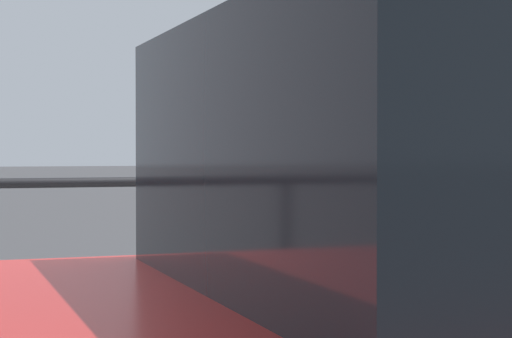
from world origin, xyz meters
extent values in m
cylinder|color=slate|center=(-0.27, 0.37, 1.31)|extent=(0.19, 0.19, 0.34)
sphere|color=silver|center=(-0.27, 0.37, 1.51)|extent=(0.18, 0.18, 0.18)
cube|color=black|center=(-0.27, 0.27, 1.38)|extent=(0.10, 0.01, 0.07)
cube|color=yellow|center=(-0.27, 0.27, 1.25)|extent=(0.11, 0.01, 0.09)
cube|color=beige|center=(0.41, 0.41, 1.26)|extent=(0.46, 0.29, 0.62)
sphere|color=beige|center=(0.41, 0.41, 1.69)|extent=(0.22, 0.22, 0.22)
cylinder|color=beige|center=(0.67, 0.45, 1.28)|extent=(0.09, 0.09, 0.59)
cylinder|color=beige|center=(0.18, 0.21, 1.36)|extent=(0.16, 0.42, 0.53)
cylinder|color=black|center=(0.00, 2.28, 1.25)|extent=(24.00, 0.06, 0.06)
cylinder|color=black|center=(0.00, 2.28, 0.74)|extent=(24.00, 0.05, 0.05)
cylinder|color=black|center=(0.00, 2.28, 0.69)|extent=(0.06, 0.06, 1.13)
cylinder|color=black|center=(2.40, 2.28, 0.69)|extent=(0.06, 0.06, 1.13)
camera|label=1|loc=(-1.31, -3.29, 1.45)|focal=64.44mm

